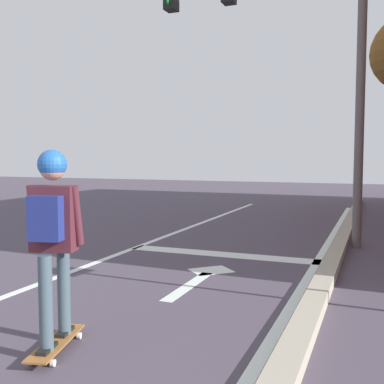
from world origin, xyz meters
The scene contains 9 objects.
lane_line_center centered at (-0.29, 6.00, 0.00)m, with size 0.12×20.00×0.01m, color silver.
lane_line_curbside centered at (2.87, 6.00, 0.00)m, with size 0.12×20.00×0.01m, color silver.
stop_bar centered at (1.37, 7.77, 0.00)m, with size 3.31×0.40×0.01m, color silver.
lane_arrow_stem centered at (1.53, 5.81, 0.00)m, with size 0.16×1.40×0.01m, color silver.
lane_arrow_head centered at (1.53, 6.66, 0.00)m, with size 0.56×0.44×0.01m, color silver.
curb_strip centered at (3.12, 6.00, 0.07)m, with size 0.24×24.00×0.14m, color #A69E8A.
skateboard centered at (1.25, 3.57, 0.07)m, with size 0.40×0.84×0.08m.
skater centered at (1.25, 3.56, 1.09)m, with size 0.44×0.60×1.60m.
traffic_signal_mast centered at (1.98, 9.27, 4.11)m, with size 4.95×0.34×5.71m.
Camera 1 is at (3.72, 0.48, 1.63)m, focal length 43.49 mm.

